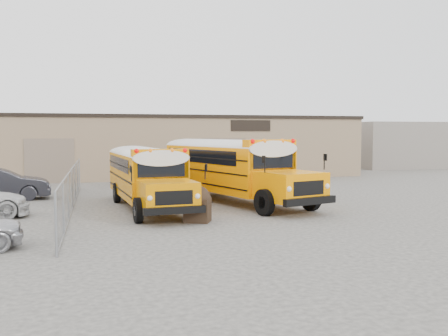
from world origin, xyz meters
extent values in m
plane|color=#43413E|center=(0.00, 0.00, 0.00)|extent=(120.00, 120.00, 0.00)
cube|color=#896F55|center=(0.00, 20.00, 2.25)|extent=(30.00, 10.00, 4.50)
cube|color=black|center=(0.00, 20.00, 4.55)|extent=(30.20, 10.20, 0.25)
cube|color=black|center=(6.00, 14.98, 3.90)|extent=(3.00, 0.08, 0.80)
cube|color=#716050|center=(-8.00, 14.98, 1.50)|extent=(3.20, 0.08, 3.00)
cube|color=#716050|center=(4.00, 14.98, 1.50)|extent=(3.20, 0.08, 3.00)
cylinder|color=gray|center=(-6.00, -6.00, 0.90)|extent=(0.07, 0.07, 1.80)
cylinder|color=gray|center=(-6.00, -3.00, 0.90)|extent=(0.07, 0.07, 1.80)
cylinder|color=gray|center=(-6.00, 0.00, 0.90)|extent=(0.07, 0.07, 1.80)
cylinder|color=gray|center=(-6.00, 3.00, 0.90)|extent=(0.07, 0.07, 1.80)
cylinder|color=gray|center=(-6.00, 6.00, 0.90)|extent=(0.07, 0.07, 1.80)
cylinder|color=gray|center=(-6.00, 9.00, 0.90)|extent=(0.07, 0.07, 1.80)
cylinder|color=gray|center=(-6.00, 12.00, 0.90)|extent=(0.07, 0.07, 1.80)
cylinder|color=gray|center=(-6.00, 3.00, 1.78)|extent=(0.05, 18.00, 0.05)
cylinder|color=gray|center=(-6.00, 3.00, 0.05)|extent=(0.05, 18.00, 0.05)
cube|color=gray|center=(-6.00, 3.00, 0.90)|extent=(0.02, 18.00, 1.70)
cube|color=gray|center=(24.00, 24.00, 2.20)|extent=(10.00, 8.00, 4.40)
cube|color=orange|center=(-3.32, 8.74, 1.43)|extent=(2.99, 7.24, 1.90)
cube|color=orange|center=(-2.88, 4.22, 1.02)|extent=(2.23, 2.23, 1.07)
cube|color=black|center=(-2.99, 5.25, 1.97)|extent=(1.90, 0.24, 0.70)
cube|color=silver|center=(-3.32, 8.74, 2.52)|extent=(3.00, 7.31, 0.37)
cube|color=orange|center=(-3.01, 5.46, 2.55)|extent=(2.31, 0.68, 0.33)
sphere|color=#E50705|center=(-3.95, 5.16, 2.66)|extent=(0.19, 0.19, 0.19)
sphere|color=#E50705|center=(-2.02, 5.34, 2.66)|extent=(0.19, 0.19, 0.19)
sphere|color=orange|center=(-3.42, 5.21, 2.66)|extent=(0.19, 0.19, 0.19)
sphere|color=orange|center=(-2.55, 5.29, 2.66)|extent=(0.19, 0.19, 0.19)
cube|color=black|center=(-2.78, 3.13, 0.59)|extent=(2.28, 0.42, 0.26)
cube|color=black|center=(-3.67, 12.30, 0.59)|extent=(2.28, 0.40, 0.26)
cube|color=black|center=(-3.32, 8.74, 1.36)|extent=(3.01, 7.10, 0.06)
cube|color=black|center=(-3.35, 9.02, 1.97)|extent=(2.91, 6.13, 0.58)
cylinder|color=black|center=(-3.99, 4.21, 0.48)|extent=(0.35, 0.99, 0.96)
cylinder|color=black|center=(-1.80, 4.42, 0.48)|extent=(0.35, 0.99, 0.96)
cylinder|color=black|center=(-4.56, 10.04, 0.48)|extent=(0.35, 0.99, 0.96)
cylinder|color=black|center=(-2.36, 10.25, 0.48)|extent=(0.35, 0.99, 0.96)
cube|color=#FD8E00|center=(-0.62, 10.23, 1.62)|extent=(4.92, 8.38, 2.15)
cube|color=#FD8E00|center=(0.95, 5.34, 1.15)|extent=(2.90, 2.90, 1.20)
cube|color=black|center=(0.59, 6.46, 2.22)|extent=(2.06, 0.71, 0.79)
cube|color=silver|center=(-0.62, 10.23, 2.85)|extent=(4.95, 8.46, 0.42)
cube|color=#FD8E00|center=(0.52, 6.69, 2.88)|extent=(2.60, 1.28, 0.38)
sphere|color=#E50705|center=(-0.46, 6.12, 3.01)|extent=(0.21, 0.21, 0.21)
sphere|color=#E50705|center=(1.64, 6.80, 3.01)|extent=(0.21, 0.21, 0.21)
sphere|color=orange|center=(0.12, 6.31, 3.01)|extent=(0.21, 0.21, 0.21)
sphere|color=orange|center=(1.06, 6.61, 3.01)|extent=(0.21, 0.21, 0.21)
cube|color=black|center=(1.33, 4.17, 0.67)|extent=(2.51, 1.00, 0.29)
cube|color=black|center=(-1.85, 14.08, 0.67)|extent=(2.51, 0.98, 0.29)
cube|color=black|center=(-0.62, 10.23, 1.54)|extent=(4.91, 8.24, 0.06)
cube|color=black|center=(-0.71, 10.53, 2.22)|extent=(4.57, 7.19, 0.65)
cylinder|color=black|center=(-0.27, 5.07, 0.54)|extent=(0.61, 1.13, 1.09)
cylinder|color=black|center=(2.10, 5.83, 0.54)|extent=(0.61, 1.13, 1.09)
cylinder|color=black|center=(-2.29, 11.37, 0.54)|extent=(0.61, 1.13, 1.09)
cylinder|color=black|center=(0.09, 12.13, 0.54)|extent=(0.61, 1.13, 1.09)
cube|color=black|center=(-1.26, -1.64, 0.46)|extent=(1.17, 1.13, 0.91)
sphere|color=black|center=(-1.26, -1.64, 0.87)|extent=(1.01, 1.01, 1.01)
camera|label=1|loc=(-4.87, -19.96, 3.35)|focal=40.00mm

